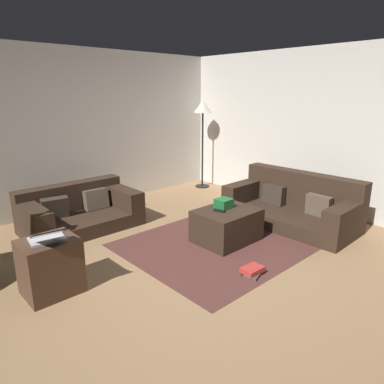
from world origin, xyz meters
The scene contains 13 objects.
ground_plane centered at (0.00, 0.00, 0.00)m, with size 6.40×6.40×0.00m, color #93704C.
rear_partition centered at (0.00, 3.14, 1.30)m, with size 6.40×0.12×2.60m, color silver.
corner_partition centered at (3.14, 0.00, 1.30)m, with size 0.12×6.40×2.60m, color silver.
couch_left centered at (-0.19, 2.24, 0.24)m, with size 1.58×0.93×0.61m.
couch_right centered at (2.26, 0.22, 0.28)m, with size 0.96×1.90×0.75m.
ottoman centered at (1.03, 0.45, 0.21)m, with size 0.80×0.62×0.43m, color #332319.
gift_box centered at (1.06, 0.54, 0.49)m, with size 0.20×0.19×0.13m, color #19662D.
tv_remote centered at (0.91, 0.48, 0.44)m, with size 0.05×0.16×0.02m, color black.
side_table centered at (-1.17, 0.78, 0.28)m, with size 0.52×0.44×0.56m, color #4C3323.
laptop centered at (-1.18, 0.72, 0.61)m, with size 0.37×0.44×0.18m.
book_stack centered at (0.55, -0.36, 0.05)m, with size 0.29×0.21×0.09m.
corner_lamp centered at (2.71, 2.64, 1.50)m, with size 0.36×0.36×1.75m.
area_rug centered at (1.03, 0.45, 0.00)m, with size 2.60×2.00×0.01m, color #512C27.
Camera 1 is at (-2.25, -2.42, 1.92)m, focal length 32.87 mm.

